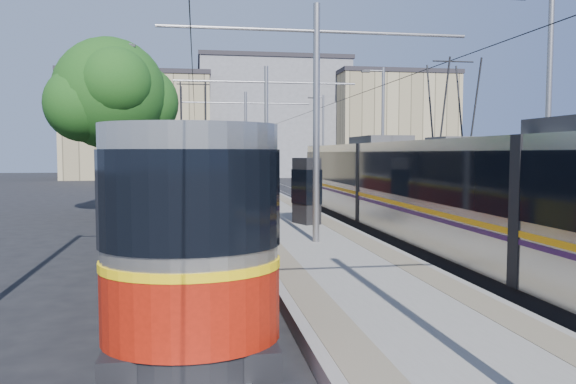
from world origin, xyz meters
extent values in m
plane|color=black|center=(0.00, 0.00, 0.00)|extent=(160.00, 160.00, 0.00)
cube|color=gray|center=(0.00, 17.00, 0.15)|extent=(4.00, 50.00, 0.30)
cube|color=gray|center=(-1.45, 17.00, 0.30)|extent=(0.70, 50.00, 0.01)
cube|color=gray|center=(1.45, 17.00, 0.30)|extent=(0.70, 50.00, 0.01)
cube|color=gray|center=(-4.32, 17.00, 0.01)|extent=(0.07, 70.00, 0.03)
cube|color=gray|center=(-2.88, 17.00, 0.01)|extent=(0.07, 70.00, 0.03)
cube|color=gray|center=(2.88, 17.00, 0.01)|extent=(0.07, 70.00, 0.03)
cube|color=gray|center=(4.32, 17.00, 0.01)|extent=(0.07, 70.00, 0.03)
cube|color=black|center=(-3.60, 13.07, 0.20)|extent=(2.30, 28.89, 0.40)
cube|color=#AEAAA0|center=(-3.60, 13.07, 1.85)|extent=(2.40, 27.29, 2.90)
cube|color=black|center=(-3.60, 13.07, 2.35)|extent=(2.43, 27.29, 1.30)
cube|color=yellow|center=(-3.60, 13.07, 1.45)|extent=(2.43, 27.29, 0.12)
cube|color=#9D1709|center=(-3.60, 13.07, 0.95)|extent=(2.42, 27.29, 1.10)
cube|color=#2D2D30|center=(-3.60, 13.07, 3.45)|extent=(1.68, 3.00, 0.30)
cube|color=black|center=(3.60, 6.61, 0.20)|extent=(2.30, 30.94, 0.40)
cube|color=beige|center=(3.60, 6.61, 1.85)|extent=(2.40, 29.34, 2.90)
cube|color=black|center=(3.60, 6.61, 2.35)|extent=(2.43, 29.34, 1.30)
cube|color=orange|center=(3.60, 6.61, 1.45)|extent=(2.43, 29.34, 0.12)
cube|color=#321240|center=(3.60, 6.61, 1.30)|extent=(2.43, 29.34, 0.10)
cube|color=#2D2D30|center=(3.60, 6.61, 3.45)|extent=(1.68, 3.00, 0.30)
cylinder|color=gray|center=(0.00, 8.00, 3.80)|extent=(0.20, 0.20, 7.00)
cylinder|color=gray|center=(0.00, 8.00, 6.50)|extent=(9.20, 0.10, 0.10)
cylinder|color=gray|center=(0.00, 20.00, 3.80)|extent=(0.20, 0.20, 7.00)
cylinder|color=gray|center=(0.00, 20.00, 6.50)|extent=(9.20, 0.10, 0.10)
cylinder|color=gray|center=(0.00, 32.00, 3.80)|extent=(0.20, 0.20, 7.00)
cylinder|color=gray|center=(0.00, 32.00, 6.50)|extent=(9.20, 0.10, 0.10)
cylinder|color=black|center=(-3.60, 17.00, 5.55)|extent=(0.02, 70.00, 0.02)
cylinder|color=black|center=(3.60, 17.00, 5.55)|extent=(0.02, 70.00, 0.02)
cylinder|color=gray|center=(-7.50, 18.00, 4.00)|extent=(0.18, 0.18, 8.00)
cube|color=#2D2D30|center=(-6.40, 18.00, 7.75)|extent=(0.50, 0.22, 0.12)
cylinder|color=gray|center=(-7.50, 34.00, 4.00)|extent=(0.18, 0.18, 8.00)
cube|color=#2D2D30|center=(-6.40, 34.00, 7.75)|extent=(0.50, 0.22, 0.12)
cylinder|color=gray|center=(7.50, 8.00, 4.00)|extent=(0.18, 0.18, 8.00)
cylinder|color=gray|center=(7.50, 24.00, 4.00)|extent=(0.18, 0.18, 8.00)
cube|color=#2D2D30|center=(6.40, 24.00, 7.75)|extent=(0.50, 0.22, 0.12)
cylinder|color=gray|center=(7.50, 40.00, 4.00)|extent=(0.18, 0.18, 8.00)
cube|color=#2D2D30|center=(6.40, 40.00, 7.75)|extent=(0.50, 0.22, 0.12)
cube|color=black|center=(0.55, 12.28, 1.53)|extent=(0.97, 1.23, 2.47)
cube|color=black|center=(0.55, 12.28, 1.69)|extent=(1.02, 1.28, 1.29)
cylinder|color=#382314|center=(-7.45, 18.97, 1.72)|extent=(0.47, 0.47, 3.44)
sphere|color=#143F12|center=(-7.45, 18.97, 5.70)|extent=(5.16, 5.16, 5.16)
sphere|color=#143F12|center=(-6.16, 19.83, 5.37)|extent=(3.65, 3.65, 3.65)
cube|color=tan|center=(-10.00, 60.00, 5.77)|extent=(16.00, 12.00, 11.53)
cube|color=#262328|center=(-10.00, 60.00, 11.78)|extent=(16.32, 12.24, 0.50)
cube|color=gray|center=(6.00, 64.00, 7.06)|extent=(18.00, 14.00, 14.12)
cube|color=#262328|center=(6.00, 64.00, 14.37)|extent=(18.36, 14.28, 0.50)
cube|color=tan|center=(20.00, 58.00, 6.06)|extent=(14.00, 10.00, 12.11)
cube|color=#262328|center=(20.00, 58.00, 12.36)|extent=(14.28, 10.20, 0.50)
camera|label=1|loc=(-3.51, -8.30, 2.95)|focal=35.00mm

